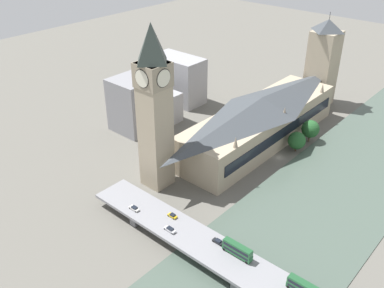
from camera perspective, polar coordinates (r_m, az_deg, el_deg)
ground_plane at (r=215.71m, az=11.48°, el=-1.80°), size 600.00×600.00×0.00m
river_water at (r=204.61m, az=19.40°, el=-4.90°), size 54.03×360.00×0.30m
parliament_hall at (r=223.17m, az=9.18°, el=3.22°), size 28.13×105.89×25.14m
clock_tower at (r=175.09m, az=-5.05°, el=5.25°), size 12.25×12.25×71.81m
victoria_tower at (r=271.38m, az=17.00°, el=10.27°), size 15.15×15.15×56.07m
road_bridge at (r=148.07m, az=7.21°, el=-16.45°), size 140.06×15.15×5.44m
double_decker_bus_lead at (r=141.57m, az=14.75°, el=-18.06°), size 11.10×2.63×4.64m
double_decker_bus_mid at (r=149.47m, az=6.08°, el=-13.82°), size 11.25×2.48×4.82m
car_northbound_lead at (r=159.31m, az=-2.96°, el=-11.30°), size 4.77×1.76×1.55m
car_northbound_tail at (r=165.42m, az=-2.62°, el=-9.51°), size 3.84×1.78×1.37m
car_southbound_lead at (r=154.79m, az=3.50°, el=-12.84°), size 4.15×1.77×1.31m
car_southbound_mid at (r=170.23m, az=-7.71°, el=-8.48°), size 4.48×1.85×1.39m
city_block_west at (r=234.01m, az=-7.83°, el=5.21°), size 21.77×20.21×29.27m
city_block_center at (r=268.06m, az=-1.87°, el=8.63°), size 32.65×17.61×28.50m
city_block_east at (r=248.72m, az=-5.08°, el=5.38°), size 31.55×15.51×17.19m
tree_embankment_near at (r=220.35m, az=13.79°, el=0.45°), size 8.95×8.95×10.54m
tree_embankment_mid at (r=230.44m, az=15.50°, el=1.94°), size 9.33×9.33×12.09m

